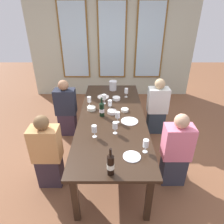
% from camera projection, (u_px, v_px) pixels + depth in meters
% --- Properties ---
extents(ground_plane, '(12.00, 12.00, 0.00)m').
position_uv_depth(ground_plane, '(112.00, 152.00, 3.52)').
color(ground_plane, brown).
extents(back_wall_with_windows, '(4.22, 0.10, 2.90)m').
position_uv_depth(back_wall_with_windows, '(112.00, 41.00, 5.08)').
color(back_wall_with_windows, '#B6B89F').
rests_on(back_wall_with_windows, ground).
extents(dining_table, '(1.02, 2.64, 0.74)m').
position_uv_depth(dining_table, '(112.00, 119.00, 3.20)').
color(dining_table, black).
rests_on(dining_table, ground).
extents(white_plate_0, '(0.21, 0.21, 0.01)m').
position_uv_depth(white_plate_0, '(132.00, 157.00, 2.33)').
color(white_plate_0, white).
rests_on(white_plate_0, dining_table).
extents(white_plate_1, '(0.25, 0.25, 0.01)m').
position_uv_depth(white_plate_1, '(129.00, 121.00, 3.02)').
color(white_plate_1, white).
rests_on(white_plate_1, dining_table).
extents(white_plate_2, '(0.22, 0.22, 0.01)m').
position_uv_depth(white_plate_2, '(103.00, 97.00, 3.79)').
color(white_plate_2, white).
rests_on(white_plate_2, dining_table).
extents(metal_pitcher, '(0.16, 0.16, 0.19)m').
position_uv_depth(metal_pitcher, '(113.00, 86.00, 4.05)').
color(metal_pitcher, silver).
rests_on(metal_pitcher, dining_table).
extents(wine_bottle_0, '(0.08, 0.08, 0.33)m').
position_uv_depth(wine_bottle_0, '(110.00, 164.00, 2.04)').
color(wine_bottle_0, black).
rests_on(wine_bottle_0, dining_table).
extents(wine_bottle_1, '(0.08, 0.08, 0.31)m').
position_uv_depth(wine_bottle_1, '(102.00, 109.00, 3.11)').
color(wine_bottle_1, black).
rests_on(wine_bottle_1, dining_table).
extents(tasting_bowl_0, '(0.15, 0.15, 0.05)m').
position_uv_depth(tasting_bowl_0, '(112.00, 112.00, 3.23)').
color(tasting_bowl_0, white).
rests_on(tasting_bowl_0, dining_table).
extents(tasting_bowl_1, '(0.12, 0.12, 0.04)m').
position_uv_depth(tasting_bowl_1, '(125.00, 110.00, 3.30)').
color(tasting_bowl_1, white).
rests_on(tasting_bowl_1, dining_table).
extents(tasting_bowl_2, '(0.14, 0.14, 0.05)m').
position_uv_depth(tasting_bowl_2, '(116.00, 98.00, 3.68)').
color(tasting_bowl_2, white).
rests_on(tasting_bowl_2, dining_table).
extents(tasting_bowl_3, '(0.14, 0.14, 0.05)m').
position_uv_depth(tasting_bowl_3, '(91.00, 108.00, 3.33)').
color(tasting_bowl_3, white).
rests_on(tasting_bowl_3, dining_table).
extents(wine_glass_0, '(0.07, 0.07, 0.17)m').
position_uv_depth(wine_glass_0, '(126.00, 91.00, 3.74)').
color(wine_glass_0, white).
rests_on(wine_glass_0, dining_table).
extents(wine_glass_1, '(0.07, 0.07, 0.17)m').
position_uv_depth(wine_glass_1, '(110.00, 103.00, 3.29)').
color(wine_glass_1, white).
rests_on(wine_glass_1, dining_table).
extents(wine_glass_2, '(0.07, 0.07, 0.17)m').
position_uv_depth(wine_glass_2, '(104.00, 97.00, 3.49)').
color(wine_glass_2, white).
rests_on(wine_glass_2, dining_table).
extents(wine_glass_3, '(0.07, 0.07, 0.17)m').
position_uv_depth(wine_glass_3, '(146.00, 144.00, 2.35)').
color(wine_glass_3, white).
rests_on(wine_glass_3, dining_table).
extents(wine_glass_4, '(0.07, 0.07, 0.17)m').
position_uv_depth(wine_glass_4, '(89.00, 100.00, 3.41)').
color(wine_glass_4, white).
rests_on(wine_glass_4, dining_table).
extents(wine_glass_5, '(0.07, 0.07, 0.17)m').
position_uv_depth(wine_glass_5, '(94.00, 129.00, 2.62)').
color(wine_glass_5, white).
rests_on(wine_glass_5, dining_table).
extents(wine_glass_6, '(0.07, 0.07, 0.17)m').
position_uv_depth(wine_glass_6, '(115.00, 126.00, 2.69)').
color(wine_glass_6, white).
rests_on(wine_glass_6, dining_table).
extents(wine_glass_7, '(0.07, 0.07, 0.17)m').
position_uv_depth(wine_glass_7, '(118.00, 115.00, 2.94)').
color(wine_glass_7, white).
rests_on(wine_glass_7, dining_table).
extents(seated_person_0, '(0.38, 0.24, 1.11)m').
position_uv_depth(seated_person_0, '(47.00, 154.00, 2.70)').
color(seated_person_0, '#352832').
rests_on(seated_person_0, ground).
extents(seated_person_1, '(0.38, 0.24, 1.11)m').
position_uv_depth(seated_person_1, '(176.00, 152.00, 2.73)').
color(seated_person_1, '#31323F').
rests_on(seated_person_1, ground).
extents(seated_person_2, '(0.38, 0.24, 1.11)m').
position_uv_depth(seated_person_2, '(66.00, 109.00, 3.81)').
color(seated_person_2, '#382939').
rests_on(seated_person_2, ground).
extents(seated_person_3, '(0.38, 0.24, 1.11)m').
position_uv_depth(seated_person_3, '(157.00, 108.00, 3.87)').
color(seated_person_3, '#283540').
rests_on(seated_person_3, ground).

